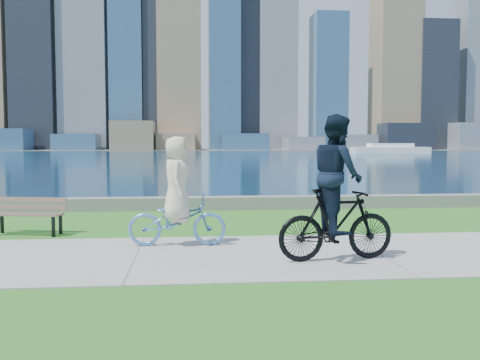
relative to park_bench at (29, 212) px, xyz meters
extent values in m
plane|color=#226219|center=(2.38, -2.47, -0.45)|extent=(320.00, 320.00, 0.00)
cube|color=gray|center=(2.38, -2.47, -0.44)|extent=(80.00, 3.50, 0.02)
cube|color=slate|center=(2.38, 3.73, -0.28)|extent=(90.00, 0.50, 0.35)
cube|color=#0B2A48|center=(2.38, 69.53, -0.45)|extent=(320.00, 131.00, 0.01)
cube|color=slate|center=(2.38, 127.53, -0.39)|extent=(320.00, 30.00, 0.12)
cube|color=navy|center=(-38.83, 118.62, 2.10)|extent=(9.10, 8.57, 5.11)
cube|color=navy|center=(-23.69, 120.30, 1.50)|extent=(10.24, 8.06, 3.90)
cube|color=#826D50|center=(-9.95, 117.19, 3.00)|extent=(9.89, 9.01, 6.90)
cube|color=#826D50|center=(0.03, 120.08, 1.62)|extent=(9.21, 8.98, 4.14)
cube|color=navy|center=(16.92, 120.00, 1.60)|extent=(11.13, 7.39, 4.11)
cube|color=slate|center=(31.34, 119.68, 1.18)|extent=(8.95, 9.62, 3.27)
cube|color=slate|center=(43.98, 118.96, 1.47)|extent=(10.08, 7.78, 3.85)
cube|color=black|center=(56.25, 116.76, 2.86)|extent=(11.50, 7.55, 6.63)
cube|color=slate|center=(72.02, 117.24, 2.95)|extent=(6.26, 7.17, 6.81)
cube|color=black|center=(-35.30, 127.53, 26.65)|extent=(10.59, 7.14, 54.20)
cube|color=slate|center=(-23.37, 129.11, 25.03)|extent=(11.82, 7.94, 50.96)
cube|color=navy|center=(-12.46, 129.37, 34.69)|extent=(8.14, 10.19, 70.28)
cube|color=#826D50|center=(0.82, 129.15, 27.80)|extent=(11.00, 10.28, 56.51)
cube|color=black|center=(17.66, 130.24, 32.12)|extent=(7.46, 6.53, 65.15)
cube|color=slate|center=(26.36, 129.36, 24.03)|extent=(9.77, 7.68, 48.98)
cube|color=navy|center=(39.93, 128.52, 17.25)|extent=(8.51, 8.99, 35.41)
cube|color=#826D50|center=(57.06, 125.67, 23.22)|extent=(10.88, 10.69, 47.36)
cube|color=black|center=(66.68, 124.96, 16.08)|extent=(9.63, 10.22, 33.07)
cube|color=slate|center=(78.22, 126.27, 23.09)|extent=(6.25, 7.02, 47.08)
cube|color=black|center=(-3.62, 129.53, 37.55)|extent=(9.00, 9.00, 76.00)
cube|color=navy|center=(12.38, 128.53, 31.55)|extent=(8.00, 8.00, 64.00)
cube|color=white|center=(37.51, 77.64, 0.10)|extent=(13.04, 3.73, 1.12)
cube|color=white|center=(37.51, 77.64, 0.99)|extent=(7.45, 2.80, 0.65)
cube|color=black|center=(0.57, -0.36, -0.25)|extent=(0.06, 0.06, 0.40)
cube|color=black|center=(-0.60, 0.21, -0.25)|extent=(0.06, 0.06, 0.40)
cube|color=black|center=(0.63, -0.04, -0.25)|extent=(0.06, 0.06, 0.40)
cube|color=brown|center=(-0.05, -0.24, -0.03)|extent=(1.42, 0.37, 0.04)
cube|color=brown|center=(-0.02, -0.09, -0.03)|extent=(1.42, 0.37, 0.04)
cube|color=brown|center=(0.01, 0.05, -0.03)|extent=(1.42, 0.37, 0.04)
cube|color=brown|center=(0.03, 0.15, 0.08)|extent=(1.42, 0.34, 0.10)
cube|color=brown|center=(0.04, 0.18, 0.24)|extent=(1.42, 0.34, 0.10)
imported|color=#578ED5|center=(3.03, -1.57, 0.02)|extent=(0.67, 1.77, 0.91)
imported|color=white|center=(3.03, -1.57, 0.76)|extent=(0.51, 0.77, 1.52)
imported|color=black|center=(5.53, -3.03, 0.13)|extent=(0.76, 1.93, 1.13)
imported|color=black|center=(5.53, -3.03, 0.92)|extent=(0.79, 0.96, 1.85)
camera|label=1|loc=(3.25, -11.11, 1.41)|focal=40.00mm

